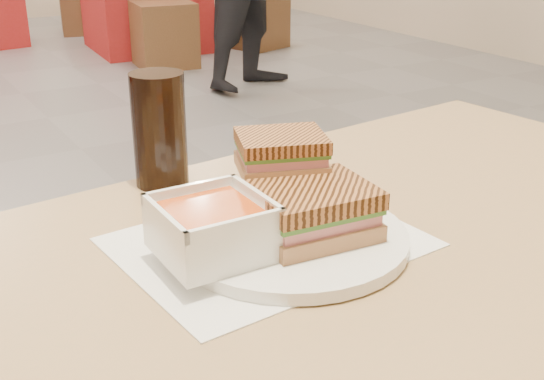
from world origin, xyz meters
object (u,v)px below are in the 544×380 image
main_table (361,320)px  panini_lower (313,211)px  bg_chair_1l (164,34)px  bg_chair_1r (257,20)px  cola_glass (159,130)px  bg_chair_2r (84,7)px  plate (291,238)px  soup_bowl (213,230)px  bg_table_1 (145,2)px

main_table → panini_lower: panini_lower is taller
panini_lower → main_table: bearing=-15.2°
bg_chair_1l → bg_chair_1r: bearing=16.2°
main_table → cola_glass: bearing=114.9°
cola_glass → bg_chair_2r: 5.83m
bg_chair_1r → bg_chair_2r: (-1.01, 1.42, 0.01)m
panini_lower → bg_chair_1r: panini_lower is taller
bg_chair_1l → bg_chair_2r: (-0.07, 1.69, -0.00)m
panini_lower → plate: bearing=139.1°
cola_glass → bg_chair_1r: size_ratio=0.33×
soup_bowl → bg_chair_1l: size_ratio=0.26×
main_table → cola_glass: size_ratio=7.78×
panini_lower → cola_glass: bearing=104.5°
cola_glass → bg_chair_2r: (1.55, 5.59, -0.60)m
bg_table_1 → bg_chair_1r: 0.91m
soup_bowl → cola_glass: cola_glass is taller
soup_bowl → panini_lower: bearing=-8.8°
soup_bowl → bg_chair_2r: (1.60, 5.85, -0.56)m
main_table → bg_chair_1l: 4.47m
cola_glass → bg_chair_2r: cola_glass is taller
bg_chair_1r → plate: bearing=-119.6°
main_table → bg_chair_2r: bearing=76.5°
bg_table_1 → panini_lower: bearing=-109.2°
main_table → plate: size_ratio=4.53×
cola_glass → bg_chair_1l: 4.26m
panini_lower → bg_chair_1r: bearing=60.7°
bg_chair_1r → bg_chair_1l: bearing=-163.8°
soup_bowl → bg_chair_1r: bearing=59.5°
plate → bg_chair_1l: size_ratio=0.61×
main_table → bg_chair_1l: (1.49, 4.19, -0.41)m
soup_bowl → bg_chair_1r: (2.61, 4.43, -0.57)m
soup_bowl → bg_chair_2r: soup_bowl is taller
bg_chair_1l → cola_glass: bearing=-112.7°
main_table → bg_table_1: bg_table_1 is taller
soup_bowl → bg_table_1: size_ratio=0.13×
bg_table_1 → bg_chair_1r: bg_table_1 is taller
bg_chair_1l → panini_lower: bearing=-110.5°
main_table → bg_chair_1r: 5.10m
soup_bowl → bg_chair_1l: soup_bowl is taller
plate → bg_table_1: (1.71, 4.84, -0.38)m
cola_glass → panini_lower: bearing=-75.5°
bg_chair_1l → bg_chair_1r: size_ratio=0.93×
panini_lower → bg_chair_1l: 4.49m
bg_chair_2r → bg_chair_1r: bearing=-54.6°
main_table → panini_lower: size_ratio=8.84×
bg_chair_2r → cola_glass: bearing=-105.6°
bg_chair_1l → plate: bearing=-110.8°
plate → soup_bowl: soup_bowl is taller
bg_chair_1r → main_table: bearing=-118.5°
plate → bg_chair_1l: bearing=69.2°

